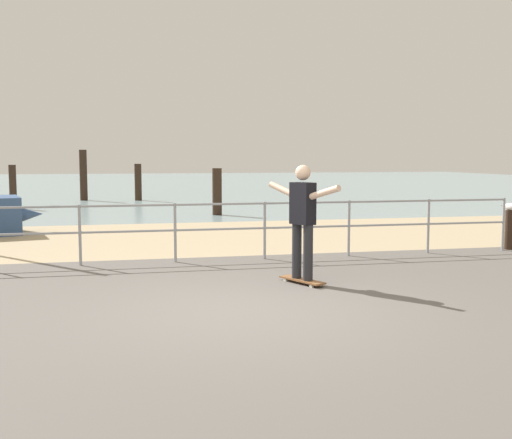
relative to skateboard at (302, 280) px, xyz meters
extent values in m
cube|color=#605B56|center=(-1.08, -2.35, -0.07)|extent=(24.00, 10.00, 0.04)
cube|color=tan|center=(-1.08, 5.65, -0.07)|extent=(24.00, 6.00, 0.04)
cube|color=#849EA3|center=(-1.08, 33.65, -0.07)|extent=(72.00, 50.00, 0.04)
cylinder|color=#9EA0A5|center=(-3.22, 2.25, 0.46)|extent=(0.05, 0.05, 1.05)
cylinder|color=#9EA0A5|center=(-1.63, 2.25, 0.46)|extent=(0.05, 0.05, 1.05)
cylinder|color=#9EA0A5|center=(-0.03, 2.25, 0.46)|extent=(0.05, 0.05, 1.05)
cylinder|color=#9EA0A5|center=(1.56, 2.25, 0.46)|extent=(0.05, 0.05, 1.05)
cylinder|color=#9EA0A5|center=(3.16, 2.25, 0.46)|extent=(0.05, 0.05, 1.05)
cylinder|color=#9EA0A5|center=(4.75, 2.25, 0.46)|extent=(0.05, 0.05, 1.05)
cylinder|color=#9EA0A5|center=(-2.43, 2.25, 0.95)|extent=(14.35, 0.04, 0.04)
cylinder|color=#9EA0A5|center=(-2.43, 2.25, 0.51)|extent=(14.35, 0.04, 0.04)
cone|color=#335184|center=(-4.92, 7.31, 0.38)|extent=(1.25, 1.00, 0.77)
cube|color=brown|center=(0.00, 0.00, 0.00)|extent=(0.53, 0.81, 0.02)
cylinder|color=silver|center=(0.19, -0.22, -0.04)|extent=(0.05, 0.07, 0.06)
cylinder|color=silver|center=(0.05, -0.29, -0.04)|extent=(0.05, 0.07, 0.06)
cylinder|color=silver|center=(-0.05, 0.29, -0.04)|extent=(0.05, 0.07, 0.06)
cylinder|color=silver|center=(-0.19, 0.22, -0.04)|extent=(0.05, 0.07, 0.06)
cylinder|color=#26262B|center=(0.05, -0.11, 0.42)|extent=(0.14, 0.14, 0.80)
cylinder|color=#26262B|center=(-0.05, 0.11, 0.42)|extent=(0.14, 0.14, 0.80)
cube|color=black|center=(0.00, 0.00, 1.12)|extent=(0.34, 0.41, 0.60)
sphere|color=beige|center=(0.00, 0.00, 1.56)|extent=(0.22, 0.22, 0.22)
cylinder|color=beige|center=(0.19, -0.40, 1.30)|extent=(0.32, 0.54, 0.23)
cylinder|color=beige|center=(-0.19, 0.40, 1.30)|extent=(0.32, 0.54, 0.23)
cylinder|color=#332319|center=(4.96, 2.35, 0.33)|extent=(0.18, 0.18, 0.80)
ellipsoid|color=white|center=(4.96, 2.35, 0.80)|extent=(0.19, 0.34, 0.14)
cube|color=slate|center=(4.93, 2.50, 0.81)|extent=(0.10, 0.13, 0.02)
cylinder|color=#332319|center=(-6.20, 14.75, 0.71)|extent=(0.25, 0.25, 1.55)
cylinder|color=#332319|center=(-3.99, 18.40, 0.99)|extent=(0.31, 0.31, 2.12)
cylinder|color=#332319|center=(-1.78, 17.85, 0.70)|extent=(0.29, 0.29, 1.54)
cylinder|color=#332319|center=(0.43, 10.79, 0.67)|extent=(0.30, 0.30, 1.48)
camera|label=1|loc=(-2.57, -8.59, 1.79)|focal=44.05mm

